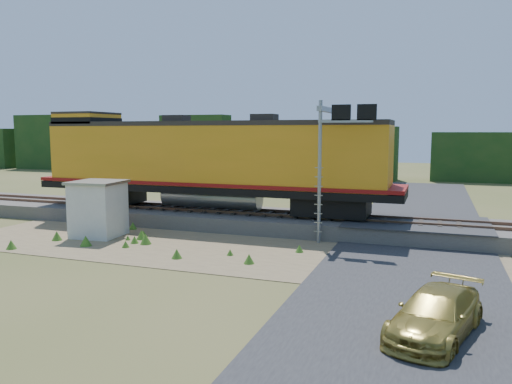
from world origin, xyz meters
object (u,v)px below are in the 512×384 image
at_px(car, 436,314).
at_px(shed, 98,209).
at_px(signal_gantry, 336,136).
at_px(locomotive, 206,160).

bearing_deg(car, shed, 171.82).
xyz_separation_m(signal_gantry, car, (5.04, -12.02, -4.55)).
bearing_deg(locomotive, signal_gantry, -4.89).
xyz_separation_m(locomotive, shed, (-3.66, -5.15, -2.28)).
relative_size(shed, car, 0.68).
distance_m(locomotive, signal_gantry, 7.86).
height_order(shed, signal_gantry, signal_gantry).
bearing_deg(signal_gantry, locomotive, 175.11).
height_order(locomotive, car, locomotive).
relative_size(locomotive, car, 5.16).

